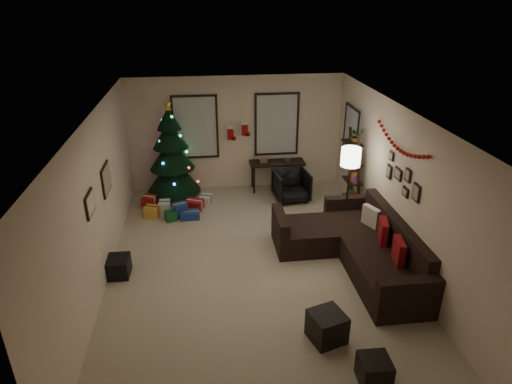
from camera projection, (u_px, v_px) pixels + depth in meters
floor at (255, 265)px, 7.82m from camera, size 7.00×7.00×0.00m
ceiling at (254, 116)px, 6.69m from camera, size 7.00×7.00×0.00m
wall_back at (236, 134)px, 10.41m from camera, size 5.00×0.00×5.00m
wall_front at (300, 356)px, 4.10m from camera, size 5.00×0.00×5.00m
wall_left at (97, 205)px, 6.97m from camera, size 0.00×7.00×7.00m
wall_right at (400, 189)px, 7.54m from camera, size 0.00×7.00×7.00m
window_back_left at (195, 127)px, 10.20m from camera, size 1.05×0.06×1.50m
window_back_right at (277, 124)px, 10.41m from camera, size 1.05×0.06×1.50m
window_right_wall at (351, 136)px, 9.77m from camera, size 0.06×0.90×1.30m
christmas_tree at (172, 157)px, 10.11m from camera, size 1.24×1.24×2.30m
presents at (176, 208)px, 9.63m from camera, size 1.50×1.01×0.30m
sofa at (357, 247)px, 7.82m from camera, size 2.06×2.98×0.91m
pillow_red_a at (399, 252)px, 7.04m from camera, size 0.18×0.43×0.42m
pillow_red_b at (383, 232)px, 7.62m from camera, size 0.22×0.44×0.42m
pillow_cream at (371, 217)px, 8.15m from camera, size 0.25×0.39×0.38m
ottoman_near at (327, 326)px, 6.09m from camera, size 0.56×0.56×0.43m
ottoman_far at (374, 370)px, 5.44m from camera, size 0.38×0.38×0.35m
desk at (277, 165)px, 10.57m from camera, size 1.31×0.47×0.70m
desk_chair at (291, 186)px, 10.12m from camera, size 0.75×0.72×0.71m
bookshelf at (354, 175)px, 9.26m from camera, size 0.30×0.55×1.87m
potted_plant at (356, 133)px, 8.96m from camera, size 0.49×0.45×0.45m
floor_lamp at (350, 163)px, 8.36m from camera, size 0.37×0.37×1.75m
art_map at (106, 179)px, 7.59m from camera, size 0.04×0.60×0.50m
art_abstract at (90, 204)px, 6.45m from camera, size 0.04×0.45×0.35m
gallery at (402, 178)px, 7.38m from camera, size 0.03×1.25×0.54m
garland at (400, 143)px, 7.33m from camera, size 0.08×1.90×0.30m
stocking_left at (231, 132)px, 10.27m from camera, size 0.20×0.05×0.36m
stocking_right at (245, 128)px, 10.21m from camera, size 0.20×0.05×0.36m
storage_bin at (110, 267)px, 7.49m from camera, size 0.66×0.44×0.32m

